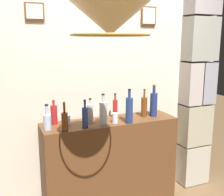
# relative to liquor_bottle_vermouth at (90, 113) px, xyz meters

# --- Properties ---
(panelled_rear_partition) EXTENTS (3.08, 0.15, 2.70)m
(panelled_rear_partition) POSITION_rel_liquor_bottle_vermouth_xyz_m (0.21, 0.27, 0.30)
(panelled_rear_partition) COLOR beige
(panelled_rear_partition) RESTS_ON ground
(stone_pillar) EXTENTS (0.41, 0.28, 2.63)m
(stone_pillar) POSITION_rel_liquor_bottle_vermouth_xyz_m (1.43, 0.15, 0.22)
(stone_pillar) COLOR #B3AC9B
(stone_pillar) RESTS_ON ground
(bar_shelf_unit) EXTENTS (1.42, 0.39, 1.02)m
(bar_shelf_unit) POSITION_rel_liquor_bottle_vermouth_xyz_m (0.21, -0.00, -0.61)
(bar_shelf_unit) COLOR brown
(bar_shelf_unit) RESTS_ON ground
(liquor_bottle_vermouth) EXTENTS (0.06, 0.06, 0.25)m
(liquor_bottle_vermouth) POSITION_rel_liquor_bottle_vermouth_xyz_m (0.00, 0.00, 0.00)
(liquor_bottle_vermouth) COLOR #B8B7BF
(liquor_bottle_vermouth) RESTS_ON bar_shelf_unit
(liquor_bottle_rum) EXTENTS (0.07, 0.07, 0.31)m
(liquor_bottle_rum) POSITION_rel_liquor_bottle_vermouth_xyz_m (0.61, -0.00, 0.01)
(liquor_bottle_rum) COLOR brown
(liquor_bottle_rum) RESTS_ON bar_shelf_unit
(liquor_bottle_whiskey) EXTENTS (0.08, 0.08, 0.31)m
(liquor_bottle_whiskey) POSITION_rel_liquor_bottle_vermouth_xyz_m (0.10, -0.11, 0.02)
(liquor_bottle_whiskey) COLOR #B5BDCA
(liquor_bottle_whiskey) RESTS_ON bar_shelf_unit
(liquor_bottle_scotch) EXTENTS (0.07, 0.07, 0.35)m
(liquor_bottle_scotch) POSITION_rel_liquor_bottle_vermouth_xyz_m (0.36, -0.16, 0.04)
(liquor_bottle_scotch) COLOR navy
(liquor_bottle_scotch) RESTS_ON bar_shelf_unit
(liquor_bottle_sherry) EXTENTS (0.05, 0.05, 0.27)m
(liquor_bottle_sherry) POSITION_rel_liquor_bottle_vermouth_xyz_m (0.30, 0.06, 0.01)
(liquor_bottle_sherry) COLOR maroon
(liquor_bottle_sherry) RESTS_ON bar_shelf_unit
(liquor_bottle_port) EXTENTS (0.06, 0.06, 0.27)m
(liquor_bottle_port) POSITION_rel_liquor_bottle_vermouth_xyz_m (-0.10, -0.13, 0.01)
(liquor_bottle_port) COLOR navy
(liquor_bottle_port) RESTS_ON bar_shelf_unit
(liquor_bottle_gin) EXTENTS (0.07, 0.07, 0.24)m
(liquor_bottle_gin) POSITION_rel_liquor_bottle_vermouth_xyz_m (-0.35, 0.10, -0.00)
(liquor_bottle_gin) COLOR maroon
(liquor_bottle_gin) RESTS_ON bar_shelf_unit
(liquor_bottle_amaro) EXTENTS (0.08, 0.08, 0.36)m
(liquor_bottle_amaro) POSITION_rel_liquor_bottle_vermouth_xyz_m (0.72, -0.02, 0.04)
(liquor_bottle_amaro) COLOR navy
(liquor_bottle_amaro) RESTS_ON bar_shelf_unit
(liquor_bottle_bourbon) EXTENTS (0.06, 0.06, 0.28)m
(liquor_bottle_bourbon) POSITION_rel_liquor_bottle_vermouth_xyz_m (-0.30, -0.16, -0.00)
(liquor_bottle_bourbon) COLOR #603514
(liquor_bottle_bourbon) RESTS_ON bar_shelf_unit
(liquor_bottle_mezcal) EXTENTS (0.07, 0.07, 0.24)m
(liquor_bottle_mezcal) POSITION_rel_liquor_bottle_vermouth_xyz_m (-0.44, -0.05, -0.02)
(liquor_bottle_mezcal) COLOR silver
(liquor_bottle_mezcal) RESTS_ON bar_shelf_unit
(glass_tumbler_rocks) EXTENTS (0.06, 0.06, 0.09)m
(glass_tumbler_rocks) POSITION_rel_liquor_bottle_vermouth_xyz_m (-0.23, 0.04, -0.05)
(glass_tumbler_rocks) COLOR silver
(glass_tumbler_rocks) RESTS_ON bar_shelf_unit
(glass_tumbler_highball) EXTENTS (0.06, 0.06, 0.10)m
(glass_tumbler_highball) POSITION_rel_liquor_bottle_vermouth_xyz_m (0.23, -0.10, -0.05)
(glass_tumbler_highball) COLOR silver
(glass_tumbler_highball) RESTS_ON bar_shelf_unit
(pendant_lamp) EXTENTS (0.51, 0.51, 0.65)m
(pendant_lamp) POSITION_rel_liquor_bottle_vermouth_xyz_m (-0.15, -0.88, 0.84)
(pendant_lamp) COLOR beige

